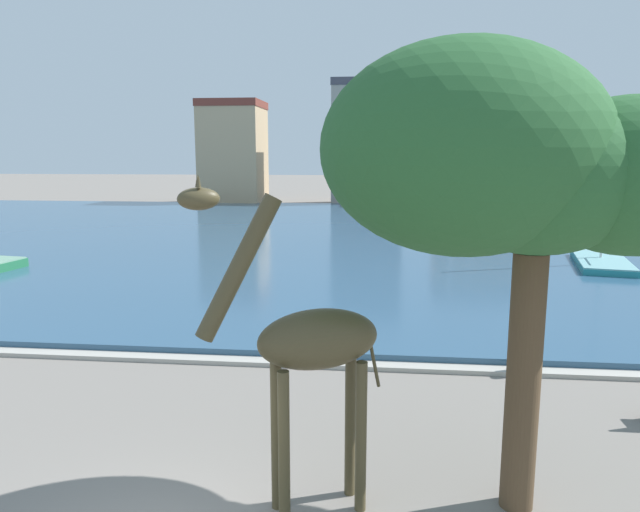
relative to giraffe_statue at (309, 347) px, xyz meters
name	(u,v)px	position (x,y,z in m)	size (l,w,h in m)	color
harbor_water	(335,235)	(-2.05, 30.57, -2.54)	(86.71, 48.06, 0.28)	#2D5170
quay_edge_coping	(262,362)	(-2.05, 6.29, -2.62)	(86.71, 0.50, 0.12)	#ADA89E
giraffe_statue	(309,347)	(0.00, 0.00, 0.00)	(2.87, 1.65, 5.25)	#4C4228
sailboat_yellow	(471,210)	(9.07, 45.46, -2.12)	(4.21, 8.65, 7.32)	gold
sailboat_orange	(604,224)	(16.54, 34.19, -2.02)	(4.49, 9.56, 9.36)	orange
sailboat_teal	(600,262)	(11.62, 20.82, -2.33)	(3.39, 6.74, 8.11)	teal
sailboat_white	(450,225)	(5.98, 34.20, -2.22)	(4.47, 9.61, 8.20)	white
shade_tree	(514,163)	(2.94, 0.52, 2.70)	(5.93, 4.18, 7.15)	brown
mooring_bollard	(514,366)	(4.43, 6.14, -2.43)	(0.24, 0.24, 0.50)	#232326
townhouse_end_terrace	(234,153)	(-15.66, 56.76, 3.01)	(6.73, 6.97, 11.34)	tan
townhouse_corner_house	(368,143)	(-0.64, 57.63, 4.09)	(7.90, 5.42, 13.51)	gray
townhouse_tall_gabled	(475,157)	(10.97, 56.99, 2.55)	(8.29, 7.43, 10.43)	tan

